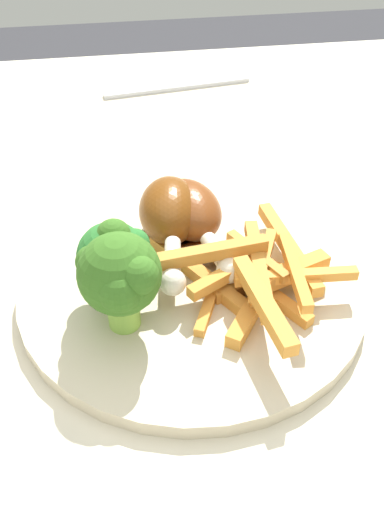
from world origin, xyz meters
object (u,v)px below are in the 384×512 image
at_px(broccoli_floret_middle, 114,257).
at_px(carrot_fries_pile, 253,275).
at_px(dinner_plate, 192,282).
at_px(dining_table, 188,411).
at_px(fork, 178,87).
at_px(broccoli_floret_front, 119,271).
at_px(chicken_drumstick_far, 192,214).
at_px(chicken_drumstick_near, 173,214).

height_order(broccoli_floret_middle, carrot_fries_pile, broccoli_floret_middle).
height_order(dinner_plate, broccoli_floret_middle, broccoli_floret_middle).
bearing_deg(dining_table, dinner_plate, -13.17).
bearing_deg(fork, carrot_fries_pile, 82.43).
xyz_separation_m(dinner_plate, broccoli_floret_front, (-0.04, 0.05, 0.05)).
relative_size(dinner_plate, chicken_drumstick_far, 2.07).
bearing_deg(dining_table, fork, -6.91).
xyz_separation_m(broccoli_floret_middle, carrot_fries_pile, (-0.01, -0.10, -0.02)).
xyz_separation_m(chicken_drumstick_near, chicken_drumstick_far, (0.00, -0.02, -0.00)).
xyz_separation_m(dining_table, fork, (0.41, -0.05, 0.10)).
height_order(broccoli_floret_front, chicken_drumstick_near, broccoli_floret_front).
bearing_deg(broccoli_floret_front, carrot_fries_pile, -81.22).
height_order(dining_table, chicken_drumstick_near, chicken_drumstick_near).
distance_m(broccoli_floret_front, chicken_drumstick_near, 0.10).
bearing_deg(dinner_plate, broccoli_floret_front, 124.53).
xyz_separation_m(carrot_fries_pile, chicken_drumstick_far, (0.08, 0.03, 0.00)).
bearing_deg(chicken_drumstick_far, dinner_plate, 171.31).
distance_m(broccoli_floret_middle, fork, 0.40).
bearing_deg(chicken_drumstick_near, dining_table, 178.81).
bearing_deg(dining_table, broccoli_floret_middle, 61.27).
relative_size(carrot_fries_pile, chicken_drumstick_near, 1.25).
bearing_deg(broccoli_floret_middle, fork, -14.04).
relative_size(broccoli_floret_front, broccoli_floret_middle, 1.14).
distance_m(dining_table, chicken_drumstick_far, 0.16).
height_order(dining_table, broccoli_floret_middle, broccoli_floret_middle).
bearing_deg(carrot_fries_pile, broccoli_floret_front, 98.78).
bearing_deg(fork, dining_table, 75.47).
relative_size(dinner_plate, carrot_fries_pile, 1.59).
bearing_deg(dinner_plate, chicken_drumstick_far, -8.69).
height_order(dinner_plate, broccoli_floret_front, broccoli_floret_front).
height_order(dining_table, carrot_fries_pile, carrot_fries_pile).
xyz_separation_m(chicken_drumstick_near, fork, (0.32, -0.05, -0.03)).
bearing_deg(broccoli_floret_middle, chicken_drumstick_near, -36.51).
distance_m(dinner_plate, fork, 0.37).
relative_size(chicken_drumstick_near, chicken_drumstick_far, 1.04).
xyz_separation_m(dining_table, dinner_plate, (0.04, -0.01, 0.11)).
height_order(dinner_plate, chicken_drumstick_far, chicken_drumstick_far).
height_order(carrot_fries_pile, chicken_drumstick_near, chicken_drumstick_near).
xyz_separation_m(broccoli_floret_middle, chicken_drumstick_near, (0.06, -0.05, -0.02)).
xyz_separation_m(broccoli_floret_middle, chicken_drumstick_far, (0.07, -0.06, -0.02)).
bearing_deg(broccoli_floret_front, chicken_drumstick_far, -34.40).
relative_size(broccoli_floret_front, carrot_fries_pile, 0.45).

